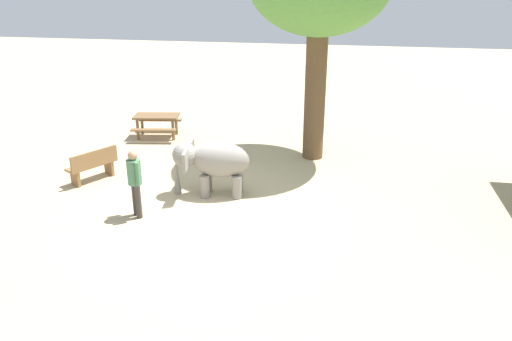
{
  "coord_description": "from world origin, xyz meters",
  "views": [
    {
      "loc": [
        10.98,
        3.21,
        5.28
      ],
      "look_at": [
        -0.2,
        1.07,
        0.8
      ],
      "focal_mm": 35.19,
      "sensor_mm": 36.0,
      "label": 1
    }
  ],
  "objects_px": {
    "elephant": "(213,162)",
    "picnic_table_near": "(157,121)",
    "person_handler": "(135,179)",
    "wooden_bench": "(93,164)"
  },
  "relations": [
    {
      "from": "elephant",
      "to": "picnic_table_near",
      "type": "distance_m",
      "value": 5.36
    },
    {
      "from": "elephant",
      "to": "person_handler",
      "type": "height_order",
      "value": "person_handler"
    },
    {
      "from": "elephant",
      "to": "wooden_bench",
      "type": "distance_m",
      "value": 3.48
    },
    {
      "from": "elephant",
      "to": "person_handler",
      "type": "relative_size",
      "value": 1.24
    },
    {
      "from": "person_handler",
      "to": "wooden_bench",
      "type": "distance_m",
      "value": 2.77
    },
    {
      "from": "elephant",
      "to": "wooden_bench",
      "type": "bearing_deg",
      "value": -11.94
    },
    {
      "from": "elephant",
      "to": "wooden_bench",
      "type": "relative_size",
      "value": 1.42
    },
    {
      "from": "elephant",
      "to": "picnic_table_near",
      "type": "relative_size",
      "value": 1.16
    },
    {
      "from": "person_handler",
      "to": "wooden_bench",
      "type": "relative_size",
      "value": 1.14
    },
    {
      "from": "elephant",
      "to": "wooden_bench",
      "type": "height_order",
      "value": "elephant"
    }
  ]
}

